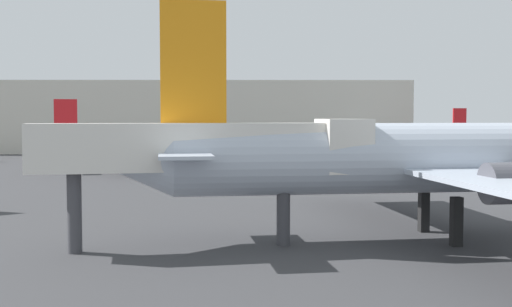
% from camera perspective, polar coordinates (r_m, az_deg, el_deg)
% --- Properties ---
extents(airplane_at_gate, '(40.31, 33.38, 12.53)m').
position_cam_1_polar(airplane_at_gate, '(36.96, 17.63, -0.37)').
color(airplane_at_gate, '#B2BCCC').
rests_on(airplane_at_gate, ground_plane).
extents(airplane_far_left, '(25.77, 21.62, 8.66)m').
position_cam_1_polar(airplane_far_left, '(80.63, -10.11, 0.70)').
color(airplane_far_left, '#B2BCCC').
rests_on(airplane_far_left, ground_plane).
extents(airplane_far_right, '(26.55, 19.40, 7.85)m').
position_cam_1_polar(airplane_far_right, '(99.64, 12.68, 0.88)').
color(airplane_far_right, '#B2BCCC').
rests_on(airplane_far_right, ground_plane).
extents(jet_bridge, '(17.24, 5.20, 6.52)m').
position_cam_1_polar(jet_bridge, '(32.73, -3.08, 0.32)').
color(jet_bridge, silver).
rests_on(jet_bridge, ground_plane).
extents(terminal_building, '(98.56, 19.02, 12.86)m').
position_cam_1_polar(terminal_building, '(123.54, -10.27, 3.17)').
color(terminal_building, beige).
rests_on(terminal_building, ground_plane).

